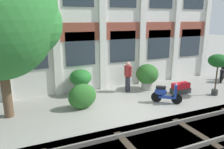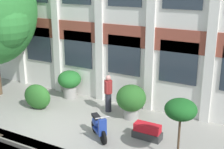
% 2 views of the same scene
% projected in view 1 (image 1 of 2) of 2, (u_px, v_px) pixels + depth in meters
% --- Properties ---
extents(ground_plane, '(80.00, 80.00, 0.00)m').
position_uv_depth(ground_plane, '(130.00, 109.00, 9.31)').
color(ground_plane, gray).
extents(apartment_facade, '(14.75, 0.64, 8.64)m').
position_uv_depth(apartment_facade, '(100.00, 7.00, 11.22)').
color(apartment_facade, silver).
rests_on(apartment_facade, ground).
extents(rail_tracks, '(22.39, 2.80, 0.43)m').
position_uv_depth(rail_tracks, '(169.00, 143.00, 6.99)').
color(rail_tracks, '#423F3A').
rests_on(rail_tracks, ground).
extents(potted_plant_square_trough, '(1.04, 0.46, 0.55)m').
position_uv_depth(potted_plant_square_trough, '(181.00, 88.00, 11.21)').
color(potted_plant_square_trough, '#333333').
rests_on(potted_plant_square_trough, ground).
extents(potted_plant_tall_urn, '(0.96, 0.96, 2.08)m').
position_uv_depth(potted_plant_tall_urn, '(218.00, 62.00, 10.60)').
color(potted_plant_tall_urn, '#333333').
rests_on(potted_plant_tall_urn, ground).
extents(potted_plant_fluted_column, '(1.19, 1.19, 1.40)m').
position_uv_depth(potted_plant_fluted_column, '(147.00, 75.00, 11.70)').
color(potted_plant_fluted_column, gray).
rests_on(potted_plant_fluted_column, ground).
extents(potted_plant_glazed_jar, '(1.09, 1.09, 1.30)m').
position_uv_depth(potted_plant_glazed_jar, '(81.00, 80.00, 10.89)').
color(potted_plant_glazed_jar, gray).
rests_on(potted_plant_glazed_jar, ground).
extents(scooter_near_curb, '(1.20, 0.85, 0.98)m').
position_uv_depth(scooter_near_curb, '(222.00, 74.00, 13.31)').
color(scooter_near_curb, black).
rests_on(scooter_near_curb, ground).
extents(scooter_second_parked, '(1.13, 0.93, 0.98)m').
position_uv_depth(scooter_second_parked, '(165.00, 94.00, 9.89)').
color(scooter_second_parked, black).
rests_on(scooter_second_parked, ground).
extents(resident_by_doorway, '(0.34, 0.51, 1.60)m').
position_uv_depth(resident_by_doorway, '(128.00, 76.00, 11.35)').
color(resident_by_doorway, '#282833').
rests_on(resident_by_doorway, ground).
extents(topiary_hedge, '(1.31, 0.83, 1.09)m').
position_uv_depth(topiary_hedge, '(82.00, 96.00, 9.24)').
color(topiary_hedge, '#286023').
rests_on(topiary_hedge, ground).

